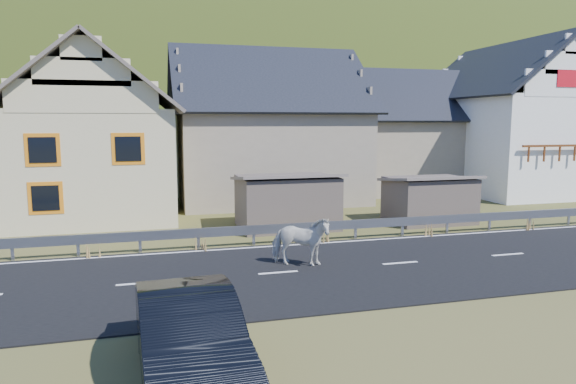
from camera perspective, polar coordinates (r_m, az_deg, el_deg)
name	(u,v)px	position (r m, az deg, el deg)	size (l,w,h in m)	color
ground	(400,264)	(16.84, 12.35, -7.85)	(160.00, 160.00, 0.00)	#384017
road	(400,264)	(16.83, 12.35, -7.78)	(60.00, 7.00, 0.04)	black
lane_markings	(400,263)	(16.82, 12.36, -7.70)	(60.00, 6.60, 0.01)	silver
guardrail	(356,225)	(19.95, 7.52, -3.62)	(28.10, 0.09, 0.75)	#93969B
shed_left	(287,202)	(21.85, -0.16, -1.12)	(4.30, 3.30, 2.40)	brown
shed_right	(429,200)	(23.92, 15.39, -0.86)	(3.80, 2.90, 2.20)	brown
house_cream	(96,125)	(26.46, -20.56, 7.03)	(7.80, 9.80, 8.30)	beige
house_stone_a	(265,119)	(30.08, -2.53, 8.08)	(10.80, 9.80, 8.90)	gray
house_stone_b	(405,126)	(35.46, 12.84, 7.21)	(9.80, 8.80, 8.10)	gray
house_white	(512,113)	(36.24, 23.65, 8.07)	(8.80, 10.80, 9.70)	white
mountain	(185,187)	(196.29, -11.34, 0.51)	(440.00, 280.00, 260.00)	#213212
horse	(300,241)	(15.97, 1.37, -5.48)	(1.85, 0.84, 1.57)	silver
car	(189,338)	(9.38, -10.91, -15.60)	(1.67, 4.79, 1.58)	black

